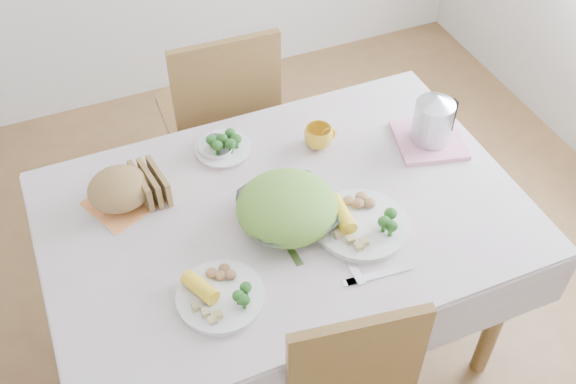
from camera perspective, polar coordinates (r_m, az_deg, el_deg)
name	(u,v)px	position (r m, az deg, el deg)	size (l,w,h in m)	color
floor	(285,341)	(2.73, -0.23, -12.49)	(3.60, 3.60, 0.00)	brown
dining_table	(285,284)	(2.42, -0.26, -7.81)	(1.40, 0.90, 0.75)	brown
tablecloth	(285,212)	(2.13, -0.29, -1.71)	(1.50, 1.00, 0.01)	beige
chair_far	(218,120)	(2.93, -5.92, 6.05)	(0.44, 0.44, 0.98)	brown
salad_bowl	(287,213)	(2.07, -0.07, -1.83)	(0.29, 0.29, 0.07)	white
dinner_plate_left	(221,297)	(1.91, -5.73, -8.82)	(0.25, 0.25, 0.02)	white
dinner_plate_right	(361,225)	(2.08, 6.21, -2.82)	(0.29, 0.29, 0.02)	white
broccoli_plate	(223,149)	(2.33, -5.52, 3.64)	(0.20, 0.20, 0.02)	beige
napkin	(123,202)	(2.21, -13.83, -0.86)	(0.20, 0.20, 0.00)	#ED8A45
bread_loaf	(119,190)	(2.17, -14.09, 0.15)	(0.20, 0.19, 0.12)	brown
fruit_bowl	(216,149)	(2.32, -6.15, 3.64)	(0.12, 0.12, 0.04)	white
yellow_mug	(318,137)	(2.32, 2.59, 4.69)	(0.10, 0.10, 0.08)	gold
pink_tray	(429,140)	(2.40, 11.83, 4.31)	(0.23, 0.23, 0.02)	pink
electric_kettle	(434,115)	(2.33, 12.24, 6.39)	(0.13, 0.13, 0.19)	#B2B5BA
fork_left	(287,242)	(2.04, -0.12, -4.29)	(0.02, 0.20, 0.00)	silver
fork_right	(347,258)	(2.01, 5.04, -5.56)	(0.02, 0.21, 0.00)	silver
knife	(380,274)	(1.98, 7.80, -6.92)	(0.02, 0.21, 0.00)	silver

